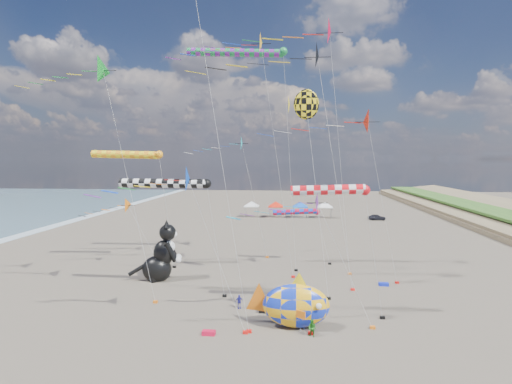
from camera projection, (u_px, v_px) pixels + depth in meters
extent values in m
plane|color=brown|center=(251.00, 371.00, 22.58)|extent=(260.00, 260.00, 0.00)
cone|color=#129125|center=(109.00, 69.00, 31.96)|extent=(2.32, 2.48, 2.56)
cylinder|color=#B2B2B2|center=(133.00, 188.00, 32.60)|extent=(3.47, 0.02, 19.22)
cube|color=black|center=(155.00, 302.00, 33.23)|extent=(0.36, 0.24, 0.20)
cone|color=orange|center=(135.00, 206.00, 42.36)|extent=(1.68, 1.80, 1.86)
cylinder|color=#B2B2B2|center=(149.00, 239.00, 42.52)|extent=(2.88, 0.02, 7.01)
cube|color=black|center=(163.00, 270.00, 42.67)|extent=(0.36, 0.24, 0.20)
cone|color=red|center=(331.00, 30.00, 39.61)|extent=(2.82, 3.02, 3.11)
cylinder|color=#B2B2B2|center=(340.00, 155.00, 40.53)|extent=(2.36, 0.02, 24.79)
cube|color=black|center=(350.00, 274.00, 41.43)|extent=(0.36, 0.24, 0.20)
cone|color=#FFAA1B|center=(273.00, 44.00, 38.65)|extent=(2.00, 2.14, 2.21)
cylinder|color=#B2B2B2|center=(283.00, 163.00, 39.51)|extent=(2.13, 0.02, 23.10)
cube|color=black|center=(293.00, 277.00, 40.36)|extent=(0.36, 0.24, 0.20)
cone|color=purple|center=(319.00, 203.00, 27.81)|extent=(1.53, 1.64, 1.69)
cylinder|color=#B2B2B2|center=(346.00, 266.00, 28.00)|extent=(3.92, 0.02, 8.95)
cube|color=black|center=(373.00, 327.00, 28.19)|extent=(0.36, 0.24, 0.20)
cone|color=#18CCD6|center=(245.00, 143.00, 47.57)|extent=(1.72, 1.84, 1.90)
cylinder|color=#B2B2B2|center=(256.00, 201.00, 48.02)|extent=(2.72, 0.02, 13.92)
cube|color=black|center=(267.00, 257.00, 48.47)|extent=(0.36, 0.24, 0.20)
cylinder|color=#B2B2B2|center=(224.00, 158.00, 26.72)|extent=(3.34, 0.02, 24.06)
cube|color=black|center=(249.00, 331.00, 27.56)|extent=(0.36, 0.24, 0.20)
cone|color=blue|center=(202.00, 179.00, 26.78)|extent=(1.86, 1.99, 2.06)
cylinder|color=#B2B2B2|center=(224.00, 257.00, 27.08)|extent=(2.94, 0.02, 10.67)
cube|color=black|center=(245.00, 332.00, 27.39)|extent=(0.36, 0.24, 0.20)
cone|color=black|center=(337.00, 53.00, 34.83)|extent=(2.49, 2.67, 2.75)
cylinder|color=#B2B2B2|center=(345.00, 174.00, 35.63)|extent=(1.79, 0.02, 21.21)
cube|color=black|center=(353.00, 289.00, 36.41)|extent=(0.36, 0.24, 0.20)
cone|color=red|center=(369.00, 121.00, 37.44)|extent=(2.42, 2.59, 2.67)
cylinder|color=#B2B2B2|center=(383.00, 204.00, 37.95)|extent=(3.01, 0.02, 15.50)
cube|color=black|center=(397.00, 282.00, 38.45)|extent=(0.36, 0.24, 0.20)
cylinder|color=red|center=(295.00, 212.00, 45.26)|extent=(4.97, 0.60, 0.60)
sphere|color=red|center=(317.00, 212.00, 45.04)|extent=(0.63, 0.63, 0.63)
cylinder|color=#B2B2B2|center=(323.00, 238.00, 45.22)|extent=(1.52, 0.02, 6.01)
cube|color=black|center=(330.00, 264.00, 45.39)|extent=(0.36, 0.24, 0.20)
cylinder|color=red|center=(327.00, 190.00, 29.52)|extent=(5.44, 0.74, 0.74)
sphere|color=red|center=(365.00, 190.00, 29.28)|extent=(0.77, 0.77, 0.77)
cylinder|color=#B2B2B2|center=(374.00, 255.00, 29.61)|extent=(1.52, 0.02, 9.70)
cube|color=black|center=(382.00, 318.00, 29.94)|extent=(0.36, 0.24, 0.20)
cylinder|color=orange|center=(126.00, 155.00, 43.50)|extent=(7.39, 0.83, 0.83)
sphere|color=orange|center=(159.00, 155.00, 43.17)|extent=(0.87, 0.87, 0.87)
cylinder|color=#B2B2B2|center=(167.00, 212.00, 43.61)|extent=(1.52, 0.02, 12.46)
cube|color=black|center=(174.00, 267.00, 44.05)|extent=(0.36, 0.24, 0.20)
cylinder|color=#188742|center=(235.00, 53.00, 41.43)|extent=(10.02, 0.84, 0.84)
sphere|color=#188742|center=(283.00, 52.00, 40.98)|extent=(0.88, 0.88, 0.88)
cylinder|color=#B2B2B2|center=(290.00, 164.00, 41.87)|extent=(1.52, 0.02, 23.01)
cube|color=black|center=(296.00, 270.00, 42.74)|extent=(0.36, 0.24, 0.20)
cylinder|color=black|center=(163.00, 183.00, 34.39)|extent=(7.64, 0.78, 0.78)
sphere|color=black|center=(207.00, 184.00, 34.05)|extent=(0.82, 0.82, 0.82)
cylinder|color=#B2B2B2|center=(216.00, 241.00, 34.39)|extent=(1.52, 0.02, 9.89)
cube|color=black|center=(225.00, 296.00, 34.72)|extent=(0.36, 0.24, 0.20)
ellipsoid|color=yellow|center=(306.00, 104.00, 34.87)|extent=(2.20, 0.40, 2.64)
cone|color=yellow|center=(289.00, 105.00, 35.01)|extent=(0.12, 1.80, 1.80)
cylinder|color=#B2B2B2|center=(317.00, 201.00, 34.48)|extent=(2.03, 2.03, 16.75)
cube|color=black|center=(329.00, 298.00, 34.08)|extent=(0.36, 0.24, 0.20)
ellipsoid|color=#142FC6|center=(296.00, 306.00, 28.22)|extent=(5.04, 2.86, 3.16)
cone|color=orange|center=(257.00, 304.00, 28.47)|extent=(2.29, 0.62, 2.32)
cone|color=yellow|center=(299.00, 284.00, 28.07)|extent=(1.67, 0.46, 1.69)
cylinder|color=#B2B2B2|center=(312.00, 324.00, 27.71)|extent=(0.31, 1.04, 1.13)
cube|color=red|center=(311.00, 333.00, 27.27)|extent=(0.36, 0.24, 0.20)
imported|color=gray|center=(303.00, 318.00, 27.93)|extent=(0.73, 0.65, 1.67)
imported|color=#257D1F|center=(312.00, 328.00, 26.88)|extent=(0.73, 0.70, 1.19)
imported|color=#222298|center=(239.00, 301.00, 32.01)|extent=(0.72, 0.54, 1.14)
cube|color=black|center=(265.00, 311.00, 31.18)|extent=(0.90, 0.44, 0.30)
cube|color=#1527D2|center=(384.00, 284.00, 37.76)|extent=(0.90, 0.44, 0.30)
cube|color=red|center=(209.00, 333.00, 27.19)|extent=(0.90, 0.44, 0.30)
cube|color=silver|center=(252.00, 206.00, 82.48)|extent=(3.00, 3.00, 0.15)
pyramid|color=silver|center=(252.00, 201.00, 82.40)|extent=(4.20, 4.20, 1.00)
cylinder|color=#999999|center=(245.00, 212.00, 81.40)|extent=(0.08, 0.08, 2.20)
cylinder|color=#999999|center=(257.00, 213.00, 81.17)|extent=(0.08, 0.08, 2.20)
cylinder|color=#999999|center=(246.00, 211.00, 83.98)|extent=(0.08, 0.08, 2.20)
cylinder|color=#999999|center=(258.00, 211.00, 83.75)|extent=(0.08, 0.08, 2.20)
cube|color=red|center=(276.00, 206.00, 82.04)|extent=(3.00, 3.00, 0.15)
pyramid|color=red|center=(276.00, 201.00, 81.95)|extent=(4.20, 4.20, 1.00)
cylinder|color=#999999|center=(269.00, 213.00, 80.96)|extent=(0.08, 0.08, 2.20)
cylinder|color=#999999|center=(282.00, 213.00, 80.73)|extent=(0.08, 0.08, 2.20)
cylinder|color=#999999|center=(270.00, 211.00, 83.54)|extent=(0.08, 0.08, 2.20)
cylinder|color=#999999|center=(282.00, 211.00, 83.31)|extent=(0.08, 0.08, 2.20)
cube|color=blue|center=(300.00, 207.00, 81.59)|extent=(3.00, 3.00, 0.15)
pyramid|color=blue|center=(300.00, 202.00, 81.51)|extent=(4.20, 4.20, 1.00)
cylinder|color=#999999|center=(294.00, 213.00, 80.51)|extent=(0.08, 0.08, 2.20)
cylinder|color=#999999|center=(307.00, 213.00, 80.28)|extent=(0.08, 0.08, 2.20)
cylinder|color=#999999|center=(294.00, 211.00, 83.09)|extent=(0.08, 0.08, 2.20)
cylinder|color=#999999|center=(306.00, 212.00, 82.86)|extent=(0.08, 0.08, 2.20)
cube|color=white|center=(325.00, 207.00, 81.15)|extent=(3.00, 3.00, 0.15)
pyramid|color=white|center=(325.00, 202.00, 81.06)|extent=(4.20, 4.20, 1.00)
cylinder|color=#999999|center=(319.00, 213.00, 80.07)|extent=(0.08, 0.08, 2.20)
cylinder|color=#999999|center=(332.00, 214.00, 79.84)|extent=(0.08, 0.08, 2.20)
cylinder|color=#999999|center=(318.00, 212.00, 82.65)|extent=(0.08, 0.08, 2.20)
cylinder|color=#999999|center=(331.00, 212.00, 82.42)|extent=(0.08, 0.08, 2.20)
imported|color=#26262D|center=(377.00, 217.00, 78.41)|extent=(3.39, 1.38, 1.15)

